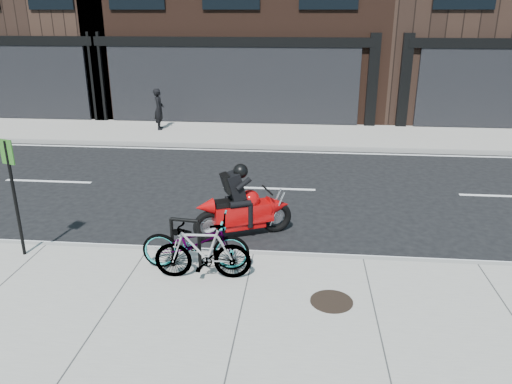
# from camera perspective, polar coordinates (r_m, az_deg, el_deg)

# --- Properties ---
(ground) EXTENTS (120.00, 120.00, 0.00)m
(ground) POSITION_cam_1_polar(r_m,az_deg,el_deg) (11.12, 0.74, -3.05)
(ground) COLOR black
(ground) RESTS_ON ground
(sidewalk_near) EXTENTS (60.00, 6.00, 0.13)m
(sidewalk_near) POSITION_cam_1_polar(r_m,az_deg,el_deg) (6.78, -3.05, -19.18)
(sidewalk_near) COLOR gray
(sidewalk_near) RESTS_ON ground
(sidewalk_far) EXTENTS (60.00, 3.50, 0.13)m
(sidewalk_far) POSITION_cam_1_polar(r_m,az_deg,el_deg) (18.47, 2.80, 6.54)
(sidewalk_far) COLOR gray
(sidewalk_far) RESTS_ON ground
(bike_rack) EXTENTS (0.55, 0.13, 0.92)m
(bike_rack) POSITION_cam_1_polar(r_m,az_deg,el_deg) (8.66, -8.06, -5.34)
(bike_rack) COLOR black
(bike_rack) RESTS_ON sidewalk_near
(bicycle_front) EXTENTS (1.88, 0.70, 0.98)m
(bicycle_front) POSITION_cam_1_polar(r_m,az_deg,el_deg) (8.65, -6.93, -5.72)
(bicycle_front) COLOR gray
(bicycle_front) RESTS_ON sidewalk_near
(bicycle_rear) EXTENTS (1.63, 0.54, 0.97)m
(bicycle_rear) POSITION_cam_1_polar(r_m,az_deg,el_deg) (8.33, -6.14, -6.78)
(bicycle_rear) COLOR gray
(bicycle_rear) RESTS_ON sidewalk_near
(motorcycle) EXTENTS (1.96, 1.09, 1.56)m
(motorcycle) POSITION_cam_1_polar(r_m,az_deg,el_deg) (10.05, -0.98, -1.71)
(motorcycle) COLOR black
(motorcycle) RESTS_ON ground
(pedestrian) EXTENTS (0.47, 0.62, 1.53)m
(pedestrian) POSITION_cam_1_polar(r_m,az_deg,el_deg) (19.27, -11.02, 9.28)
(pedestrian) COLOR black
(pedestrian) RESTS_ON sidewalk_far
(manhole_cover) EXTENTS (0.70, 0.70, 0.02)m
(manhole_cover) POSITION_cam_1_polar(r_m,az_deg,el_deg) (7.95, 8.63, -12.25)
(manhole_cover) COLOR black
(manhole_cover) RESTS_ON sidewalk_near
(sign_post) EXTENTS (0.28, 0.12, 2.17)m
(sign_post) POSITION_cam_1_polar(r_m,az_deg,el_deg) (9.74, -26.01, 0.43)
(sign_post) COLOR black
(sign_post) RESTS_ON sidewalk_near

